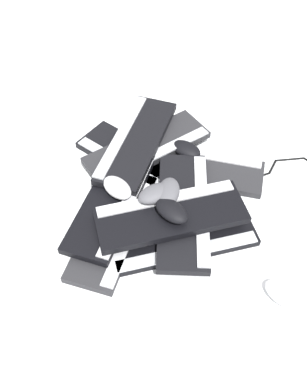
{
  "coord_description": "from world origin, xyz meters",
  "views": [
    {
      "loc": [
        0.73,
        -0.24,
        1.08
      ],
      "look_at": [
        -0.08,
        0.04,
        0.04
      ],
      "focal_mm": 40.0,
      "sensor_mm": 36.0,
      "label": 1
    }
  ],
  "objects_px": {
    "keyboard_6": "(148,148)",
    "mouse_4": "(168,192)",
    "keyboard_2": "(136,161)",
    "mouse_1": "(172,211)",
    "keyboard_7": "(136,141)",
    "mouse_3": "(117,188)",
    "keyboard_8": "(112,200)",
    "keyboard_0": "(182,239)",
    "keyboard_1": "(198,168)",
    "keyboard_4": "(184,209)",
    "keyboard_5": "(171,215)",
    "mouse_5": "(155,194)",
    "keyboard_3": "(115,225)",
    "mouse_2": "(283,294)",
    "mouse_0": "(186,149)"
  },
  "relations": [
    {
      "from": "keyboard_3",
      "to": "mouse_0",
      "type": "bearing_deg",
      "value": 122.54
    },
    {
      "from": "keyboard_1",
      "to": "mouse_0",
      "type": "bearing_deg",
      "value": -163.02
    },
    {
      "from": "mouse_2",
      "to": "keyboard_8",
      "type": "bearing_deg",
      "value": -170.06
    },
    {
      "from": "keyboard_0",
      "to": "keyboard_8",
      "type": "height_order",
      "value": "keyboard_8"
    },
    {
      "from": "keyboard_7",
      "to": "mouse_2",
      "type": "xyz_separation_m",
      "value": [
        0.64,
        0.21,
        -0.05
      ]
    },
    {
      "from": "keyboard_8",
      "to": "mouse_3",
      "type": "height_order",
      "value": "mouse_3"
    },
    {
      "from": "keyboard_7",
      "to": "mouse_2",
      "type": "bearing_deg",
      "value": 17.86
    },
    {
      "from": "keyboard_2",
      "to": "mouse_2",
      "type": "relative_size",
      "value": 4.09
    },
    {
      "from": "keyboard_5",
      "to": "mouse_1",
      "type": "xyz_separation_m",
      "value": [
        0.01,
        -0.0,
        0.04
      ]
    },
    {
      "from": "mouse_1",
      "to": "mouse_2",
      "type": "height_order",
      "value": "mouse_1"
    },
    {
      "from": "mouse_0",
      "to": "mouse_1",
      "type": "height_order",
      "value": "mouse_1"
    },
    {
      "from": "keyboard_5",
      "to": "keyboard_6",
      "type": "height_order",
      "value": "keyboard_5"
    },
    {
      "from": "keyboard_7",
      "to": "mouse_5",
      "type": "bearing_deg",
      "value": -5.61
    },
    {
      "from": "mouse_0",
      "to": "mouse_2",
      "type": "distance_m",
      "value": 0.57
    },
    {
      "from": "keyboard_7",
      "to": "mouse_2",
      "type": "height_order",
      "value": "keyboard_7"
    },
    {
      "from": "keyboard_2",
      "to": "keyboard_1",
      "type": "bearing_deg",
      "value": 61.45
    },
    {
      "from": "keyboard_4",
      "to": "mouse_0",
      "type": "distance_m",
      "value": 0.25
    },
    {
      "from": "keyboard_0",
      "to": "keyboard_4",
      "type": "relative_size",
      "value": 0.97
    },
    {
      "from": "keyboard_2",
      "to": "mouse_1",
      "type": "distance_m",
      "value": 0.32
    },
    {
      "from": "mouse_1",
      "to": "keyboard_4",
      "type": "bearing_deg",
      "value": 98.61
    },
    {
      "from": "keyboard_6",
      "to": "keyboard_1",
      "type": "bearing_deg",
      "value": 49.15
    },
    {
      "from": "keyboard_5",
      "to": "mouse_1",
      "type": "relative_size",
      "value": 4.1
    },
    {
      "from": "keyboard_8",
      "to": "keyboard_1",
      "type": "bearing_deg",
      "value": 101.23
    },
    {
      "from": "keyboard_0",
      "to": "keyboard_6",
      "type": "bearing_deg",
      "value": 176.95
    },
    {
      "from": "keyboard_3",
      "to": "keyboard_5",
      "type": "relative_size",
      "value": 0.98
    },
    {
      "from": "keyboard_4",
      "to": "mouse_3",
      "type": "xyz_separation_m",
      "value": [
        -0.12,
        -0.17,
        0.04
      ]
    },
    {
      "from": "keyboard_4",
      "to": "keyboard_7",
      "type": "height_order",
      "value": "keyboard_7"
    },
    {
      "from": "keyboard_7",
      "to": "mouse_3",
      "type": "bearing_deg",
      "value": -33.41
    },
    {
      "from": "keyboard_8",
      "to": "mouse_2",
      "type": "bearing_deg",
      "value": 38.15
    },
    {
      "from": "keyboard_7",
      "to": "keyboard_8",
      "type": "relative_size",
      "value": 1.0
    },
    {
      "from": "mouse_0",
      "to": "mouse_5",
      "type": "height_order",
      "value": "mouse_5"
    },
    {
      "from": "keyboard_6",
      "to": "mouse_5",
      "type": "bearing_deg",
      "value": -13.86
    },
    {
      "from": "keyboard_7",
      "to": "mouse_3",
      "type": "distance_m",
      "value": 0.22
    },
    {
      "from": "mouse_3",
      "to": "mouse_1",
      "type": "bearing_deg",
      "value": -166.58
    },
    {
      "from": "keyboard_2",
      "to": "mouse_4",
      "type": "xyz_separation_m",
      "value": [
        0.24,
        0.02,
        0.1
      ]
    },
    {
      "from": "mouse_1",
      "to": "mouse_5",
      "type": "distance_m",
      "value": 0.08
    },
    {
      "from": "keyboard_3",
      "to": "mouse_2",
      "type": "bearing_deg",
      "value": 44.3
    },
    {
      "from": "keyboard_7",
      "to": "mouse_0",
      "type": "relative_size",
      "value": 4.0
    },
    {
      "from": "keyboard_3",
      "to": "mouse_3",
      "type": "bearing_deg",
      "value": 157.01
    },
    {
      "from": "keyboard_3",
      "to": "mouse_2",
      "type": "distance_m",
      "value": 0.52
    },
    {
      "from": "keyboard_1",
      "to": "keyboard_4",
      "type": "relative_size",
      "value": 0.97
    },
    {
      "from": "keyboard_0",
      "to": "keyboard_2",
      "type": "xyz_separation_m",
      "value": [
        -0.35,
        -0.03,
        0.0
      ]
    },
    {
      "from": "keyboard_8",
      "to": "keyboard_6",
      "type": "bearing_deg",
      "value": 135.52
    },
    {
      "from": "keyboard_6",
      "to": "mouse_4",
      "type": "height_order",
      "value": "mouse_4"
    },
    {
      "from": "keyboard_4",
      "to": "mouse_0",
      "type": "xyz_separation_m",
      "value": [
        -0.23,
        0.1,
        0.01
      ]
    },
    {
      "from": "keyboard_5",
      "to": "mouse_2",
      "type": "height_order",
      "value": "keyboard_5"
    },
    {
      "from": "mouse_2",
      "to": "keyboard_1",
      "type": "bearing_deg",
      "value": 155.54
    },
    {
      "from": "mouse_1",
      "to": "mouse_5",
      "type": "bearing_deg",
      "value": 171.21
    },
    {
      "from": "mouse_3",
      "to": "mouse_5",
      "type": "distance_m",
      "value": 0.13
    },
    {
      "from": "keyboard_6",
      "to": "mouse_5",
      "type": "height_order",
      "value": "mouse_5"
    }
  ]
}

